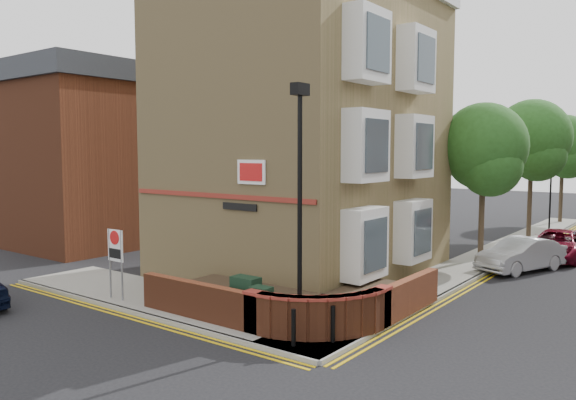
# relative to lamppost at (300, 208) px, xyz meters

# --- Properties ---
(ground) EXTENTS (120.00, 120.00, 0.00)m
(ground) POSITION_rel_lamppost_xyz_m (-1.60, -1.20, -3.34)
(ground) COLOR black
(ground) RESTS_ON ground
(pavement_corner) EXTENTS (13.00, 3.00, 0.12)m
(pavement_corner) POSITION_rel_lamppost_xyz_m (-5.10, 0.30, -3.28)
(pavement_corner) COLOR gray
(pavement_corner) RESTS_ON ground
(pavement_main) EXTENTS (2.00, 32.00, 0.12)m
(pavement_main) POSITION_rel_lamppost_xyz_m (0.40, 14.80, -3.28)
(pavement_main) COLOR gray
(pavement_main) RESTS_ON ground
(kerb_side) EXTENTS (13.00, 0.15, 0.12)m
(kerb_side) POSITION_rel_lamppost_xyz_m (-5.10, -1.20, -3.28)
(kerb_side) COLOR gray
(kerb_side) RESTS_ON ground
(kerb_main_near) EXTENTS (0.15, 32.00, 0.12)m
(kerb_main_near) POSITION_rel_lamppost_xyz_m (1.40, 14.80, -3.28)
(kerb_main_near) COLOR gray
(kerb_main_near) RESTS_ON ground
(yellow_lines_side) EXTENTS (13.00, 0.28, 0.01)m
(yellow_lines_side) POSITION_rel_lamppost_xyz_m (-5.10, -1.45, -3.34)
(yellow_lines_side) COLOR gold
(yellow_lines_side) RESTS_ON ground
(yellow_lines_main) EXTENTS (0.28, 32.00, 0.01)m
(yellow_lines_main) POSITION_rel_lamppost_xyz_m (1.65, 14.80, -3.34)
(yellow_lines_main) COLOR gold
(yellow_lines_main) RESTS_ON ground
(corner_building) EXTENTS (8.95, 10.40, 13.60)m
(corner_building) POSITION_rel_lamppost_xyz_m (-4.44, 6.80, 2.88)
(corner_building) COLOR tan
(corner_building) RESTS_ON ground
(garden_wall) EXTENTS (6.80, 6.00, 1.20)m
(garden_wall) POSITION_rel_lamppost_xyz_m (-1.60, 1.30, -3.34)
(garden_wall) COLOR brown
(garden_wall) RESTS_ON ground
(lamppost) EXTENTS (0.25, 0.50, 6.30)m
(lamppost) POSITION_rel_lamppost_xyz_m (0.00, 0.00, 0.00)
(lamppost) COLOR black
(lamppost) RESTS_ON pavement_corner
(utility_cabinet_large) EXTENTS (0.80, 0.45, 1.20)m
(utility_cabinet_large) POSITION_rel_lamppost_xyz_m (-1.90, 0.10, -2.62)
(utility_cabinet_large) COLOR black
(utility_cabinet_large) RESTS_ON pavement_corner
(utility_cabinet_small) EXTENTS (0.55, 0.40, 1.10)m
(utility_cabinet_small) POSITION_rel_lamppost_xyz_m (-1.10, -0.20, -2.67)
(utility_cabinet_small) COLOR black
(utility_cabinet_small) RESTS_ON pavement_corner
(bollard_near) EXTENTS (0.11, 0.11, 0.90)m
(bollard_near) POSITION_rel_lamppost_xyz_m (0.40, -0.80, -2.77)
(bollard_near) COLOR black
(bollard_near) RESTS_ON pavement_corner
(bollard_far) EXTENTS (0.11, 0.11, 0.90)m
(bollard_far) POSITION_rel_lamppost_xyz_m (1.00, -0.00, -2.77)
(bollard_far) COLOR black
(bollard_far) RESTS_ON pavement_corner
(zone_sign) EXTENTS (0.72, 0.07, 2.20)m
(zone_sign) POSITION_rel_lamppost_xyz_m (-6.60, -0.70, -1.70)
(zone_sign) COLOR slate
(zone_sign) RESTS_ON pavement_corner
(side_building) EXTENTS (6.40, 10.40, 9.00)m
(side_building) POSITION_rel_lamppost_xyz_m (-16.60, 6.80, 1.20)
(side_building) COLOR brown
(side_building) RESTS_ON ground
(tree_near) EXTENTS (3.64, 3.65, 6.70)m
(tree_near) POSITION_rel_lamppost_xyz_m (0.40, 12.85, 1.36)
(tree_near) COLOR #382B1E
(tree_near) RESTS_ON pavement_main
(tree_mid) EXTENTS (4.03, 4.03, 7.42)m
(tree_mid) POSITION_rel_lamppost_xyz_m (0.40, 20.85, 1.85)
(tree_mid) COLOR #382B1E
(tree_mid) RESTS_ON pavement_main
(tree_far) EXTENTS (3.81, 3.81, 7.00)m
(tree_far) POSITION_rel_lamppost_xyz_m (0.40, 28.85, 1.57)
(tree_far) COLOR #382B1E
(tree_far) RESTS_ON pavement_main
(traffic_light_assembly) EXTENTS (0.20, 0.16, 4.20)m
(traffic_light_assembly) POSITION_rel_lamppost_xyz_m (0.80, 23.80, -0.56)
(traffic_light_assembly) COLOR black
(traffic_light_assembly) RESTS_ON pavement_main
(silver_car_near) EXTENTS (2.78, 4.23, 1.32)m
(silver_car_near) POSITION_rel_lamppost_xyz_m (2.32, 11.82, -2.69)
(silver_car_near) COLOR silver
(silver_car_near) RESTS_ON ground
(red_car_main) EXTENTS (2.17, 4.65, 1.29)m
(red_car_main) POSITION_rel_lamppost_xyz_m (2.93, 15.39, -2.70)
(red_car_main) COLOR maroon
(red_car_main) RESTS_ON ground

